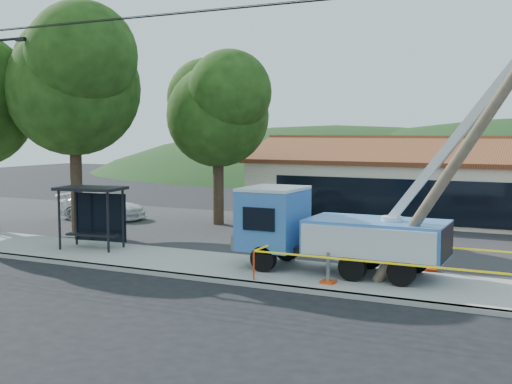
{
  "coord_description": "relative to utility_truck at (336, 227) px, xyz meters",
  "views": [
    {
      "loc": [
        9.18,
        -15.81,
        4.92
      ],
      "look_at": [
        -0.94,
        5.0,
        2.71
      ],
      "focal_mm": 45.0,
      "sensor_mm": 36.0,
      "label": 1
    }
  ],
  "objects": [
    {
      "name": "ground",
      "position": [
        -2.23,
        -4.65,
        -1.69
      ],
      "size": [
        120.0,
        120.0,
        0.0
      ],
      "primitive_type": "plane",
      "color": "black",
      "rests_on": "ground"
    },
    {
      "name": "curb",
      "position": [
        -2.23,
        -2.55,
        -1.62
      ],
      "size": [
        60.0,
        0.25,
        0.15
      ],
      "primitive_type": "cube",
      "color": "gray",
      "rests_on": "ground"
    },
    {
      "name": "sidewalk",
      "position": [
        -2.23,
        -0.65,
        -1.62
      ],
      "size": [
        60.0,
        4.0,
        0.15
      ],
      "primitive_type": "cube",
      "color": "gray",
      "rests_on": "ground"
    },
    {
      "name": "parking_lot",
      "position": [
        -2.23,
        7.35,
        -1.64
      ],
      "size": [
        60.0,
        12.0,
        0.1
      ],
      "primitive_type": "cube",
      "color": "#28282B",
      "rests_on": "ground"
    },
    {
      "name": "strip_mall",
      "position": [
        1.77,
        15.33,
        0.19
      ],
      "size": [
        22.5,
        8.53,
        4.67
      ],
      "color": "beige",
      "rests_on": "ground"
    },
    {
      "name": "tree_west_near",
      "position": [
        -14.23,
        3.35,
        5.83
      ],
      "size": [
        7.56,
        6.72,
        10.8
      ],
      "color": "#332316",
      "rests_on": "ground"
    },
    {
      "name": "tree_lot",
      "position": [
        -9.23,
        8.35,
        4.52
      ],
      "size": [
        6.3,
        5.6,
        8.94
      ],
      "color": "#332316",
      "rests_on": "ground"
    },
    {
      "name": "hill_west",
      "position": [
        -17.23,
        50.35,
        -1.69
      ],
      "size": [
        78.4,
        56.0,
        28.0
      ],
      "primitive_type": "ellipsoid",
      "color": "#183413",
      "rests_on": "ground"
    },
    {
      "name": "utility_truck",
      "position": [
        0.0,
        0.0,
        0.0
      ],
      "size": [
        10.94,
        3.78,
        9.39
      ],
      "color": "black",
      "rests_on": "ground"
    },
    {
      "name": "leaning_pole",
      "position": [
        4.71,
        -0.75,
        3.49
      ],
      "size": [
        5.88,
        1.89,
        9.31
      ],
      "color": "brown",
      "rests_on": "ground"
    },
    {
      "name": "bus_shelter",
      "position": [
        -10.37,
        -0.01,
        0.3
      ],
      "size": [
        2.82,
        1.99,
        2.52
      ],
      "rotation": [
        0.0,
        0.0,
        0.15
      ],
      "color": "black",
      "rests_on": "ground"
    },
    {
      "name": "caution_tape",
      "position": [
        2.89,
        -0.58,
        -0.82
      ],
      "size": [
        9.79,
        3.42,
        0.99
      ],
      "color": "#F73F0D",
      "rests_on": "ground"
    },
    {
      "name": "car_silver",
      "position": [
        -5.72,
        7.77,
        -1.69
      ],
      "size": [
        4.32,
        5.22,
        1.68
      ],
      "primitive_type": "imported",
      "rotation": [
        0.0,
        0.0,
        0.57
      ],
      "color": "silver",
      "rests_on": "ground"
    },
    {
      "name": "car_white",
      "position": [
        -15.88,
        7.24,
        -1.69
      ],
      "size": [
        5.13,
        2.72,
        1.42
      ],
      "primitive_type": "imported",
      "rotation": [
        0.0,
        0.0,
        1.73
      ],
      "color": "white",
      "rests_on": "ground"
    }
  ]
}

